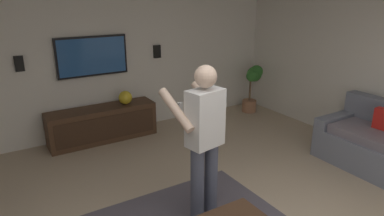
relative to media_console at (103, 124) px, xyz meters
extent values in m
cube|color=silver|center=(0.33, -0.20, 1.11)|extent=(0.10, 6.57, 2.78)
cube|color=slate|center=(-2.23, -2.85, 0.01)|extent=(0.19, 0.84, 0.58)
cube|color=#422B1C|center=(0.00, 0.00, 0.00)|extent=(0.44, 1.70, 0.55)
cube|color=#352216|center=(-0.22, 0.00, 0.00)|extent=(0.01, 1.56, 0.39)
cube|color=black|center=(0.24, 0.00, 1.06)|extent=(0.05, 1.11, 0.63)
cube|color=#254F8D|center=(0.22, 0.00, 1.06)|extent=(0.01, 1.05, 0.57)
cylinder|color=#4C5166|center=(-2.50, -0.38, 0.13)|extent=(0.14, 0.14, 0.82)
cylinder|color=#4C5166|center=(-2.54, -0.18, 0.13)|extent=(0.14, 0.14, 0.82)
cube|color=white|center=(-2.52, -0.28, 0.83)|extent=(0.28, 0.39, 0.58)
sphere|color=beige|center=(-2.52, -0.28, 1.25)|extent=(0.22, 0.22, 0.22)
cylinder|color=beige|center=(-2.31, -0.47, 0.92)|extent=(0.49, 0.18, 0.37)
cylinder|color=beige|center=(-2.39, -0.03, 0.92)|extent=(0.49, 0.18, 0.37)
cube|color=white|center=(-2.15, -0.21, 0.82)|extent=(0.05, 0.06, 0.16)
cylinder|color=#9E6B4C|center=(-0.17, -2.94, -0.16)|extent=(0.28, 0.28, 0.24)
cylinder|color=brown|center=(-0.17, -2.94, 0.15)|extent=(0.04, 0.04, 0.39)
sphere|color=#2D6B28|center=(-0.15, -3.05, 0.48)|extent=(0.29, 0.29, 0.29)
sphere|color=#2D6B28|center=(-0.23, -2.91, 0.47)|extent=(0.22, 0.22, 0.22)
sphere|color=#2D6B28|center=(-0.18, -3.08, 0.53)|extent=(0.25, 0.25, 0.25)
sphere|color=gold|center=(-0.03, -0.40, 0.39)|extent=(0.22, 0.22, 0.22)
cube|color=black|center=(0.25, -1.13, 1.03)|extent=(0.06, 0.12, 0.22)
cube|color=black|center=(0.25, 1.04, 1.05)|extent=(0.06, 0.12, 0.22)
camera|label=1|loc=(-5.14, 1.49, 2.00)|focal=32.14mm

